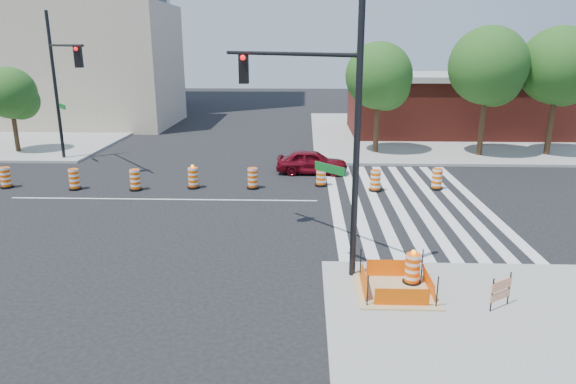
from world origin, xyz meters
name	(u,v)px	position (x,y,z in m)	size (l,w,h in m)	color
ground	(163,199)	(0.00, 0.00, 0.00)	(120.00, 120.00, 0.00)	black
sidewalk_ne	(454,133)	(18.00, 18.00, 0.07)	(22.00, 22.00, 0.15)	gray
sidewalk_nw	(1,131)	(-18.00, 18.00, 0.07)	(22.00, 22.00, 0.15)	gray
crosswalk_east	(406,202)	(10.95, 0.00, 0.01)	(6.75, 13.50, 0.01)	silver
lane_centerline	(163,199)	(0.00, 0.00, 0.01)	(14.00, 0.12, 0.01)	silver
excavation_pit	(396,289)	(9.00, -9.00, 0.22)	(2.20, 2.20, 0.90)	tan
brick_storefront	(456,104)	(18.00, 18.00, 2.32)	(16.50, 8.50, 4.60)	maroon
beige_midrise	(88,66)	(-12.00, 22.00, 5.00)	(14.00, 10.00, 10.00)	tan
red_coupe	(312,162)	(6.81, 5.08, 0.65)	(1.54, 3.83, 1.30)	#610814
signal_pole_se	(315,106)	(6.70, -6.69, 5.02)	(4.33, 4.63, 8.20)	black
signal_pole_nw	(62,74)	(-7.12, 6.61, 5.19)	(4.14, 5.08, 8.47)	black
pit_drum	(412,270)	(9.54, -8.51, 0.59)	(0.53, 0.53, 1.05)	black
barricade	(501,290)	(11.55, -9.83, 0.66)	(0.67, 0.47, 0.92)	#F25705
tree_north_b	(11,96)	(-11.99, 9.79, 3.66)	(3.22, 3.21, 5.45)	#382314
tree_north_c	(379,80)	(10.96, 10.35, 4.68)	(4.10, 4.10, 6.97)	#382314
tree_north_d	(488,70)	(17.32, 9.69, 5.28)	(4.63, 4.63, 7.86)	#382314
tree_north_e	(559,70)	(21.59, 10.00, 5.28)	(4.62, 4.62, 7.86)	#382314
median_drum_1	(6,178)	(-8.19, 1.67, 0.48)	(0.60, 0.60, 1.02)	black
median_drum_2	(74,180)	(-4.69, 1.48, 0.48)	(0.60, 0.60, 1.02)	black
median_drum_3	(135,181)	(-1.72, 1.46, 0.48)	(0.60, 0.60, 1.02)	black
median_drum_4	(193,178)	(0.99, 1.92, 0.49)	(0.60, 0.60, 1.18)	black
median_drum_5	(253,179)	(3.90, 1.96, 0.48)	(0.60, 0.60, 1.02)	black
median_drum_6	(321,177)	(7.24, 2.54, 0.48)	(0.60, 0.60, 1.02)	black
median_drum_7	(375,181)	(9.80, 1.70, 0.48)	(0.60, 0.60, 1.02)	black
median_drum_8	(437,180)	(12.82, 2.10, 0.48)	(0.60, 0.60, 1.02)	black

